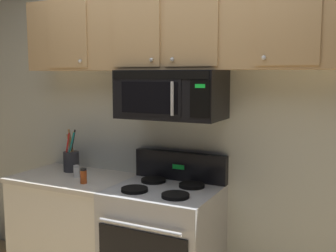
# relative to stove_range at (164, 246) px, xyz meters

# --- Properties ---
(back_wall) EXTENTS (5.20, 0.10, 2.70)m
(back_wall) POSITION_rel_stove_range_xyz_m (0.00, 0.37, 0.88)
(back_wall) COLOR silver
(back_wall) RESTS_ON ground_plane
(stove_range) EXTENTS (0.76, 0.69, 1.12)m
(stove_range) POSITION_rel_stove_range_xyz_m (0.00, 0.00, 0.00)
(stove_range) COLOR #B7BABF
(stove_range) RESTS_ON ground_plane
(over_range_microwave) EXTENTS (0.76, 0.43, 0.35)m
(over_range_microwave) POSITION_rel_stove_range_xyz_m (-0.00, 0.12, 1.11)
(over_range_microwave) COLOR black
(upper_cabinets) EXTENTS (2.50, 0.36, 0.55)m
(upper_cabinets) POSITION_rel_stove_range_xyz_m (-0.00, 0.15, 1.56)
(upper_cabinets) COLOR tan
(counter_segment) EXTENTS (0.93, 0.65, 0.90)m
(counter_segment) POSITION_rel_stove_range_xyz_m (-0.84, 0.01, -0.02)
(counter_segment) COLOR white
(counter_segment) RESTS_ON ground_plane
(utensil_crock_charcoal) EXTENTS (0.13, 0.13, 0.36)m
(utensil_crock_charcoal) POSITION_rel_stove_range_xyz_m (-0.95, 0.13, 0.53)
(utensil_crock_charcoal) COLOR #2D2D33
(utensil_crock_charcoal) RESTS_ON counter_segment
(salt_shaker) EXTENTS (0.05, 0.05, 0.10)m
(salt_shaker) POSITION_rel_stove_range_xyz_m (-0.78, -0.01, 0.48)
(salt_shaker) COLOR white
(salt_shaker) RESTS_ON counter_segment
(spice_jar) EXTENTS (0.05, 0.05, 0.12)m
(spice_jar) POSITION_rel_stove_range_xyz_m (-0.61, -0.14, 0.49)
(spice_jar) COLOR #C64C19
(spice_jar) RESTS_ON counter_segment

